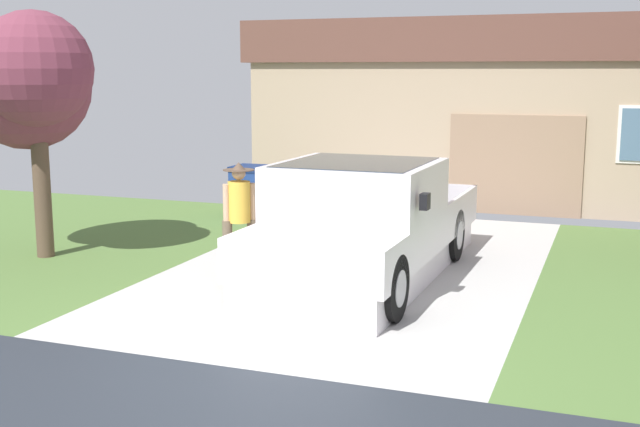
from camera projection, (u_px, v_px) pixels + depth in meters
The scene contains 6 objects.
pickup_truck at pixel (361, 228), 11.11m from camera, with size 2.21×5.41×1.70m.
person_with_hat at pixel (239, 213), 11.11m from camera, with size 0.43×0.43×1.67m.
handbag at pixel (240, 277), 10.96m from camera, with size 0.40×0.14×0.45m.
house_with_garage at pixel (488, 109), 19.07m from camera, with size 10.16×5.73×4.00m.
neighbor_tree at pixel (29, 80), 12.36m from camera, with size 2.44×2.34×3.79m.
wheeled_trash_bin at pixel (249, 189), 16.27m from camera, with size 0.60×0.72×1.03m.
Camera 1 is at (3.54, -6.83, 2.89)m, focal length 45.31 mm.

